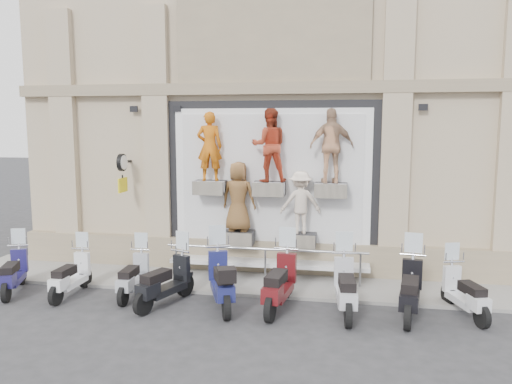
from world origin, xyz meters
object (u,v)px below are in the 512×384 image
(scooter_b, at_px, (70,267))
(scooter_f, at_px, (280,272))
(scooter_c, at_px, (133,267))
(scooter_g, at_px, (346,276))
(guard_rail, at_px, (265,266))
(scooter_h, at_px, (411,278))
(scooter_d, at_px, (165,271))
(scooter_e, at_px, (221,269))
(scooter_a, at_px, (13,263))
(clock_sign_bracket, at_px, (122,168))
(scooter_i, at_px, (465,283))

(scooter_b, xyz_separation_m, scooter_f, (4.85, 0.02, 0.14))
(scooter_c, distance_m, scooter_g, 4.80)
(guard_rail, bearing_deg, scooter_h, -25.14)
(scooter_c, bearing_deg, scooter_f, -5.81)
(scooter_d, xyz_separation_m, scooter_e, (1.24, 0.12, 0.07))
(guard_rail, relative_size, scooter_a, 2.87)
(clock_sign_bracket, height_order, scooter_f, clock_sign_bracket)
(scooter_c, bearing_deg, scooter_b, -174.27)
(scooter_g, relative_size, scooter_i, 1.14)
(scooter_h, distance_m, scooter_i, 1.14)
(scooter_f, bearing_deg, scooter_e, -169.47)
(guard_rail, height_order, scooter_e, scooter_e)
(scooter_a, relative_size, scooter_d, 0.93)
(clock_sign_bracket, distance_m, scooter_c, 3.01)
(scooter_i, bearing_deg, scooter_g, 169.39)
(scooter_f, relative_size, scooter_g, 1.03)
(scooter_i, bearing_deg, guard_rail, 145.43)
(scooter_a, bearing_deg, scooter_c, -15.87)
(scooter_e, xyz_separation_m, scooter_f, (1.26, 0.08, -0.01))
(guard_rail, relative_size, scooter_b, 2.96)
(scooter_a, relative_size, scooter_b, 1.03)
(clock_sign_bracket, xyz_separation_m, scooter_a, (-1.82, -2.13, -2.09))
(guard_rail, distance_m, clock_sign_bracket, 4.57)
(scooter_h, bearing_deg, scooter_i, 21.56)
(clock_sign_bracket, height_order, scooter_i, clock_sign_bracket)
(scooter_a, height_order, scooter_i, scooter_a)
(clock_sign_bracket, bearing_deg, scooter_i, -12.06)
(scooter_c, distance_m, scooter_i, 7.22)
(scooter_i, bearing_deg, scooter_f, 166.46)
(scooter_h, bearing_deg, scooter_a, -169.44)
(scooter_b, height_order, scooter_f, scooter_f)
(guard_rail, distance_m, scooter_g, 2.56)
(scooter_f, bearing_deg, scooter_g, 6.41)
(guard_rail, height_order, scooter_a, scooter_a)
(scooter_c, bearing_deg, scooter_a, -177.52)
(scooter_c, height_order, scooter_d, scooter_d)
(guard_rail, bearing_deg, scooter_g, -39.53)
(scooter_c, distance_m, scooter_d, 0.99)
(scooter_b, xyz_separation_m, scooter_i, (8.66, 0.32, 0.01))
(guard_rail, relative_size, scooter_e, 2.45)
(scooter_f, height_order, scooter_i, scooter_f)
(scooter_e, distance_m, scooter_f, 1.26)
(scooter_b, height_order, scooter_c, scooter_b)
(scooter_b, bearing_deg, scooter_a, -177.94)
(clock_sign_bracket, bearing_deg, scooter_d, -48.99)
(guard_rail, relative_size, scooter_i, 2.90)
(clock_sign_bracket, height_order, scooter_h, clock_sign_bracket)
(scooter_a, relative_size, scooter_g, 0.88)
(scooter_c, bearing_deg, clock_sign_bracket, 116.87)
(clock_sign_bracket, distance_m, scooter_h, 7.70)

